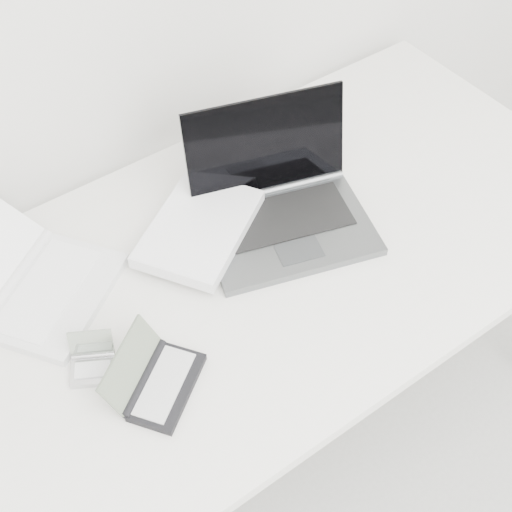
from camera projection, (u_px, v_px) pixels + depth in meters
desk at (256, 270)px, 1.51m from camera, size 1.60×0.80×0.73m
laptop_large at (250, 214)px, 1.50m from camera, size 0.54×0.42×0.24m
netbook_open_white at (32, 284)px, 1.40m from camera, size 0.41×0.43×0.12m
pda_silver at (93, 363)px, 1.30m from camera, size 0.11×0.11×0.07m
palmtop_charcoal at (157, 381)px, 1.27m from camera, size 0.21×0.20×0.08m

